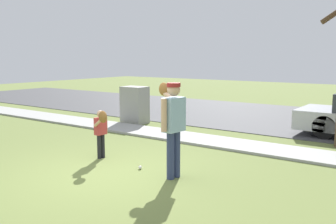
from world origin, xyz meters
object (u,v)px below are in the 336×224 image
(person_adult, at_px, (172,119))
(baseball, at_px, (140,167))
(person_child, at_px, (101,127))
(utility_cabinet, at_px, (135,105))

(person_adult, distance_m, baseball, 1.35)
(person_adult, height_order, person_child, person_adult)
(person_adult, relative_size, utility_cabinet, 1.43)
(person_adult, bearing_deg, baseball, 2.80)
(baseball, bearing_deg, person_child, 175.06)
(person_adult, distance_m, person_child, 2.04)
(baseball, bearing_deg, person_adult, -2.67)
(person_adult, relative_size, baseball, 24.04)
(person_adult, xyz_separation_m, person_child, (-1.99, 0.14, -0.39))
(person_child, xyz_separation_m, utility_cabinet, (-2.37, 3.92, -0.09))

